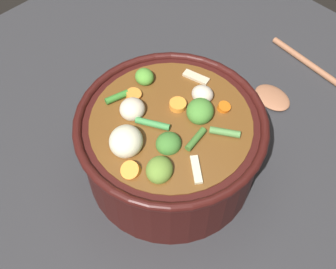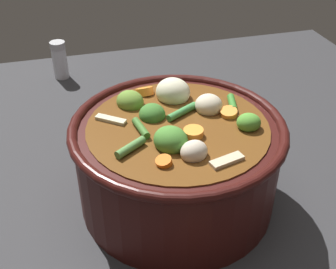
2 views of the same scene
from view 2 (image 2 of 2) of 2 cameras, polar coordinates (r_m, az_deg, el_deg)
name	(u,v)px [view 2 (image 2 of 2)]	position (r m, az deg, el deg)	size (l,w,h in m)	color
ground_plane	(177,198)	(0.64, 1.15, -8.41)	(1.10, 1.10, 0.00)	#2D2D30
cooking_pot	(177,160)	(0.59, 1.22, -3.42)	(0.29, 0.29, 0.16)	#38110F
salt_shaker	(60,60)	(0.97, -14.10, 9.52)	(0.03, 0.03, 0.08)	silver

